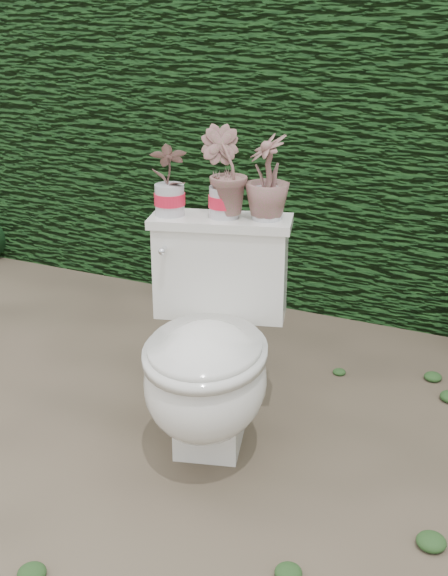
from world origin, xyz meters
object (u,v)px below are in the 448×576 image
at_px(potted_plant_center, 224,175).
at_px(potted_plant_right, 268,180).
at_px(potted_plant_left, 169,181).
at_px(toilet, 210,355).

bearing_deg(potted_plant_center, potted_plant_right, -164.34).
distance_m(potted_plant_center, potted_plant_right, 0.15).
distance_m(potted_plant_left, potted_plant_right, 0.34).
xyz_separation_m(potted_plant_left, potted_plant_center, (0.19, 0.05, 0.03)).
bearing_deg(toilet, potted_plant_center, 87.22).
bearing_deg(potted_plant_left, potted_plant_center, 173.39).
height_order(toilet, potted_plant_right, potted_plant_right).
distance_m(toilet, potted_plant_center, 0.62).
distance_m(potted_plant_left, potted_plant_center, 0.20).
relative_size(toilet, potted_plant_left, 3.18).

